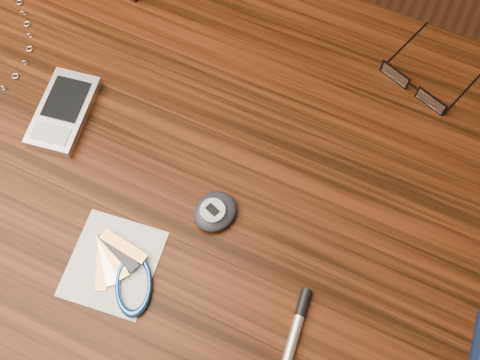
{
  "coord_description": "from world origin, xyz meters",
  "views": [
    {
      "loc": [
        0.18,
        -0.25,
        1.44
      ],
      "look_at": [
        0.05,
        0.01,
        0.76
      ],
      "focal_mm": 45.0,
      "sensor_mm": 36.0,
      "label": 1
    }
  ],
  "objects": [
    {
      "name": "pedometer",
      "position": [
        0.04,
        -0.04,
        0.76
      ],
      "size": [
        0.06,
        0.07,
        0.02
      ],
      "color": "black",
      "rests_on": "desk"
    },
    {
      "name": "pocket_knife",
      "position": [
        0.38,
        -0.06,
        0.75
      ],
      "size": [
        0.03,
        0.08,
        0.01
      ],
      "color": "#0F1733",
      "rests_on": "desk"
    },
    {
      "name": "eyeglasses",
      "position": [
        0.21,
        0.24,
        0.76
      ],
      "size": [
        0.13,
        0.14,
        0.02
      ],
      "color": "black",
      "rests_on": "desk"
    },
    {
      "name": "notepad_keys",
      "position": [
        -0.02,
        -0.15,
        0.75
      ],
      "size": [
        0.13,
        0.12,
        0.01
      ],
      "color": "white",
      "rests_on": "desk"
    },
    {
      "name": "ground",
      "position": [
        0.0,
        0.0,
        0.0
      ],
      "size": [
        3.8,
        3.8,
        0.0
      ],
      "primitive_type": "plane",
      "color": "#472814",
      "rests_on": "ground"
    },
    {
      "name": "silver_pen",
      "position": [
        0.19,
        -0.14,
        0.76
      ],
      "size": [
        0.03,
        0.15,
        0.01
      ],
      "color": "silver",
      "rests_on": "desk"
    },
    {
      "name": "desk",
      "position": [
        0.0,
        0.0,
        0.65
      ],
      "size": [
        1.0,
        0.7,
        0.75
      ],
      "color": "#3D1909",
      "rests_on": "ground"
    },
    {
      "name": "pda_phone",
      "position": [
        -0.2,
        0.01,
        0.76
      ],
      "size": [
        0.08,
        0.13,
        0.02
      ],
      "color": "#AAABAF",
      "rests_on": "desk"
    }
  ]
}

